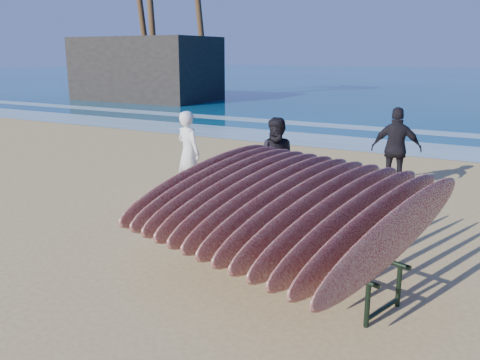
# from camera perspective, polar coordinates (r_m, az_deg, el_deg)

# --- Properties ---
(ground) EXTENTS (120.00, 120.00, 0.00)m
(ground) POSITION_cam_1_polar(r_m,az_deg,el_deg) (7.22, -3.16, -8.69)
(ground) COLOR tan
(ground) RESTS_ON ground
(foam_near) EXTENTS (160.00, 160.00, 0.00)m
(foam_near) POSITION_cam_1_polar(r_m,az_deg,el_deg) (16.25, 16.19, 3.67)
(foam_near) COLOR white
(foam_near) RESTS_ON ground
(foam_far) EXTENTS (160.00, 160.00, 0.00)m
(foam_far) POSITION_cam_1_polar(r_m,az_deg,el_deg) (19.63, 18.62, 5.21)
(foam_far) COLOR white
(foam_far) RESTS_ON ground
(surfboard_rack) EXTENTS (3.87, 3.72, 1.56)m
(surfboard_rack) POSITION_cam_1_polar(r_m,az_deg,el_deg) (6.38, 4.69, -2.82)
(surfboard_rack) COLOR black
(surfboard_rack) RESTS_ON ground
(person_white) EXTENTS (0.71, 0.57, 1.68)m
(person_white) POSITION_cam_1_polar(r_m,az_deg,el_deg) (10.32, -5.81, 3.11)
(person_white) COLOR silver
(person_white) RESTS_ON ground
(person_dark_a) EXTENTS (0.93, 0.80, 1.64)m
(person_dark_a) POSITION_cam_1_polar(r_m,az_deg,el_deg) (9.53, 4.32, 2.10)
(person_dark_a) COLOR black
(person_dark_a) RESTS_ON ground
(person_dark_b) EXTENTS (1.08, 0.63, 1.72)m
(person_dark_b) POSITION_cam_1_polar(r_m,az_deg,el_deg) (11.02, 17.13, 3.37)
(person_dark_b) COLOR black
(person_dark_b) RESTS_ON ground
(building) EXTENTS (8.30, 4.61, 3.69)m
(building) POSITION_cam_1_polar(r_m,az_deg,el_deg) (31.69, -10.53, 12.16)
(building) COLOR #2D2823
(building) RESTS_ON ground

